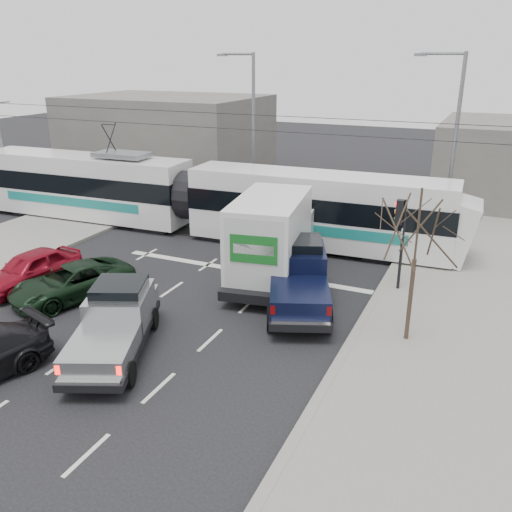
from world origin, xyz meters
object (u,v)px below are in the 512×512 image
at_px(silver_pickup, 116,321).
at_px(navy_pickup, 298,276).
at_px(tram, 191,196).
at_px(green_car, 72,282).
at_px(box_truck, 273,238).
at_px(street_lamp_near, 451,138).
at_px(bare_tree, 417,232).
at_px(traffic_signal, 400,225).
at_px(street_lamp_far, 251,122).
at_px(red_car, 31,269).

bearing_deg(silver_pickup, navy_pickup, 29.76).
bearing_deg(tram, green_car, -91.43).
height_order(box_truck, navy_pickup, box_truck).
distance_m(street_lamp_near, tram, 13.23).
bearing_deg(green_car, bare_tree, 28.71).
relative_size(street_lamp_near, green_car, 1.92).
bearing_deg(traffic_signal, navy_pickup, -138.67).
xyz_separation_m(traffic_signal, street_lamp_far, (-10.66, 9.50, 2.37)).
distance_m(traffic_signal, street_lamp_near, 7.91).
xyz_separation_m(silver_pickup, red_car, (-6.34, 2.66, -0.25)).
bearing_deg(tram, street_lamp_far, 80.97).
bearing_deg(traffic_signal, box_truck, -171.45).
bearing_deg(tram, traffic_signal, -19.53).
xyz_separation_m(bare_tree, green_car, (-12.33, -1.72, -3.14)).
bearing_deg(bare_tree, silver_pickup, -153.41).
xyz_separation_m(tram, green_car, (0.16, -9.21, -1.26)).
relative_size(bare_tree, navy_pickup, 0.84).
bearing_deg(street_lamp_near, tram, -161.83).
bearing_deg(box_truck, red_car, -160.36).
bearing_deg(tram, box_truck, -35.80).
xyz_separation_m(bare_tree, traffic_signal, (-1.13, 4.00, -1.05)).
distance_m(bare_tree, navy_pickup, 5.14).
relative_size(street_lamp_far, box_truck, 1.19).
bearing_deg(box_truck, street_lamp_near, 45.72).
bearing_deg(traffic_signal, tram, 162.87).
xyz_separation_m(navy_pickup, red_car, (-10.43, -2.78, -0.43)).
bearing_deg(red_car, street_lamp_near, 49.74).
height_order(tram, green_car, tram).
height_order(traffic_signal, tram, tram).
distance_m(street_lamp_far, tram, 6.84).
height_order(bare_tree, green_car, bare_tree).
distance_m(tram, silver_pickup, 12.42).
relative_size(bare_tree, box_truck, 0.66).
bearing_deg(street_lamp_near, street_lamp_far, 170.13).
height_order(street_lamp_far, box_truck, street_lamp_far).
bearing_deg(silver_pickup, street_lamp_far, 77.85).
xyz_separation_m(bare_tree, navy_pickup, (-4.22, 1.27, -2.63)).
height_order(box_truck, red_car, box_truck).
height_order(bare_tree, street_lamp_far, street_lamp_far).
relative_size(bare_tree, green_car, 1.06).
bearing_deg(bare_tree, green_car, -172.06).
height_order(street_lamp_near, navy_pickup, street_lamp_near).
relative_size(traffic_signal, red_car, 0.84).
xyz_separation_m(bare_tree, box_truck, (-6.05, 3.26, -2.00)).
xyz_separation_m(street_lamp_far, box_truck, (5.73, -10.24, -3.32)).
distance_m(traffic_signal, tram, 11.91).
height_order(bare_tree, traffic_signal, bare_tree).
relative_size(tram, navy_pickup, 4.47).
xyz_separation_m(tram, navy_pickup, (8.26, -6.22, -0.75)).
bearing_deg(street_lamp_near, navy_pickup, -111.07).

